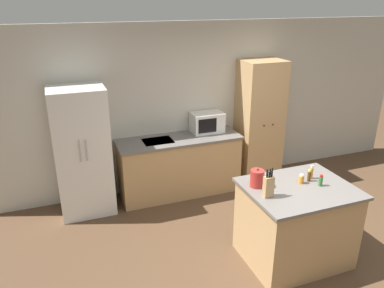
% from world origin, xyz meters
% --- Properties ---
extents(ground_plane, '(14.00, 14.00, 0.00)m').
position_xyz_m(ground_plane, '(0.00, 0.00, 0.00)').
color(ground_plane, brown).
extents(wall_back, '(7.20, 0.06, 2.60)m').
position_xyz_m(wall_back, '(0.00, 2.33, 1.30)').
color(wall_back, beige).
rests_on(wall_back, ground_plane).
extents(refrigerator, '(0.74, 0.65, 1.82)m').
position_xyz_m(refrigerator, '(-2.12, 1.99, 0.91)').
color(refrigerator, white).
rests_on(refrigerator, ground_plane).
extents(back_counter, '(1.89, 0.63, 0.92)m').
position_xyz_m(back_counter, '(-0.70, 2.00, 0.46)').
color(back_counter, tan).
rests_on(back_counter, ground_plane).
extents(pantry_cabinet, '(0.66, 0.57, 2.01)m').
position_xyz_m(pantry_cabinet, '(0.69, 2.03, 1.01)').
color(pantry_cabinet, tan).
rests_on(pantry_cabinet, ground_plane).
extents(kitchen_island, '(1.19, 0.95, 0.95)m').
position_xyz_m(kitchen_island, '(0.04, 0.00, 0.48)').
color(kitchen_island, tan).
rests_on(kitchen_island, ground_plane).
extents(microwave, '(0.49, 0.33, 0.31)m').
position_xyz_m(microwave, '(-0.19, 2.12, 1.08)').
color(microwave, white).
rests_on(microwave, back_counter).
extents(knife_block, '(0.10, 0.07, 0.33)m').
position_xyz_m(knife_block, '(-0.41, -0.06, 1.07)').
color(knife_block, tan).
rests_on(knife_block, kitchen_island).
extents(spice_bottle_tall_dark, '(0.04, 0.04, 0.17)m').
position_xyz_m(spice_bottle_tall_dark, '(0.29, 0.13, 1.02)').
color(spice_bottle_tall_dark, orange).
rests_on(spice_bottle_tall_dark, kitchen_island).
extents(spice_bottle_short_red, '(0.04, 0.04, 0.13)m').
position_xyz_m(spice_bottle_short_red, '(0.27, -0.05, 1.01)').
color(spice_bottle_short_red, '#337033').
rests_on(spice_bottle_short_red, kitchen_island).
extents(spice_bottle_amber_oil, '(0.04, 0.04, 0.14)m').
position_xyz_m(spice_bottle_amber_oil, '(0.22, 0.09, 1.01)').
color(spice_bottle_amber_oil, '#563319').
rests_on(spice_bottle_amber_oil, kitchen_island).
extents(spice_bottle_green_herb, '(0.06, 0.06, 0.11)m').
position_xyz_m(spice_bottle_green_herb, '(0.11, 0.08, 1.00)').
color(spice_bottle_green_herb, orange).
rests_on(spice_bottle_green_herb, kitchen_island).
extents(kettle, '(0.15, 0.15, 0.22)m').
position_xyz_m(kettle, '(-0.40, 0.19, 1.04)').
color(kettle, '#B72D28').
rests_on(kettle, kitchen_island).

